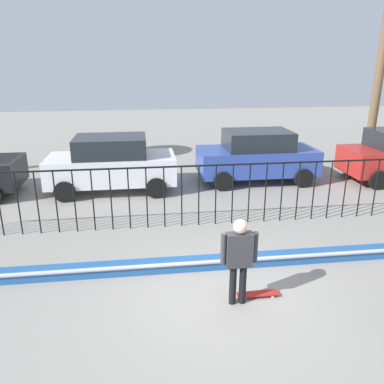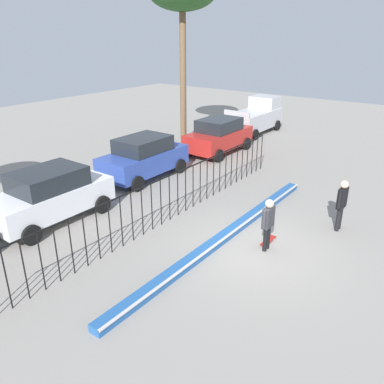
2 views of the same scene
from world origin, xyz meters
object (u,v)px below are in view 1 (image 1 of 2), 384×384
object	(u,v)px
skateboarder	(239,254)
parked_car_white	(112,163)
skateboard	(258,294)
parked_car_blue	(257,156)

from	to	relation	value
skateboarder	parked_car_white	xyz separation A→B (m)	(-2.68, 7.08, -0.04)
skateboarder	skateboard	size ratio (longest dim) A/B	2.11
skateboarder	parked_car_blue	size ratio (longest dim) A/B	0.39
parked_car_white	parked_car_blue	size ratio (longest dim) A/B	1.00
skateboarder	parked_car_white	world-z (taller)	parked_car_white
parked_car_white	parked_car_blue	bearing A→B (deg)	5.50
parked_car_blue	skateboard	bearing A→B (deg)	-106.46
skateboarder	parked_car_blue	xyz separation A→B (m)	(2.56, 7.52, -0.04)
skateboard	skateboarder	bearing A→B (deg)	-143.51
skateboard	parked_car_blue	distance (m)	7.73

